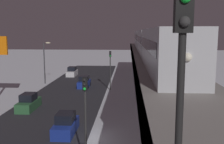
{
  "coord_description": "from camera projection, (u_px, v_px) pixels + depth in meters",
  "views": [
    {
      "loc": [
        -3.37,
        22.42,
        9.43
      ],
      "look_at": [
        -0.64,
        -21.77,
        2.77
      ],
      "focal_mm": 42.7,
      "sensor_mm": 36.0,
      "label": 1
    }
  ],
  "objects": [
    {
      "name": "sedan_white",
      "position": [
        72.0,
        72.0,
        57.93
      ],
      "size": [
        1.8,
        4.41,
        1.97
      ],
      "color": "silver",
      "rests_on": "ground_plane"
    },
    {
      "name": "rail_signal",
      "position": [
        182.0,
        51.0,
        5.41
      ],
      "size": [
        0.36,
        0.41,
        4.0
      ],
      "color": "black",
      "rests_on": "elevated_railway"
    },
    {
      "name": "sedan_blue",
      "position": [
        84.0,
        83.0,
        46.02
      ],
      "size": [
        1.91,
        4.07,
        1.97
      ],
      "rotation": [
        0.0,
        0.0,
        3.14
      ],
      "color": "navy",
      "rests_on": "ground_plane"
    },
    {
      "name": "street_lamp_far",
      "position": [
        45.0,
        58.0,
        48.41
      ],
      "size": [
        1.35,
        0.44,
        7.65
      ],
      "color": "#38383D",
      "rests_on": "ground_plane"
    },
    {
      "name": "ground_plane",
      "position": [
        90.0,
        139.0,
        23.74
      ],
      "size": [
        240.0,
        240.0,
        0.0
      ],
      "primitive_type": "plane",
      "color": "silver"
    },
    {
      "name": "subway_train",
      "position": [
        148.0,
        41.0,
        40.68
      ],
      "size": [
        2.94,
        55.47,
        3.4
      ],
      "color": "#B7BABF",
      "rests_on": "elevated_railway"
    },
    {
      "name": "traffic_light_mid",
      "position": [
        110.0,
        65.0,
        43.1
      ],
      "size": [
        0.32,
        0.44,
        6.4
      ],
      "color": "#2D2D2D",
      "rests_on": "ground_plane"
    },
    {
      "name": "sedan_blue_2",
      "position": [
        66.0,
        125.0,
        24.95
      ],
      "size": [
        1.8,
        4.22,
        1.97
      ],
      "rotation": [
        0.0,
        0.0,
        3.14
      ],
      "color": "navy",
      "rests_on": "ground_plane"
    },
    {
      "name": "sedan_green",
      "position": [
        29.0,
        103.0,
        32.74
      ],
      "size": [
        1.8,
        4.39,
        1.97
      ],
      "color": "#2D6038",
      "rests_on": "ground_plane"
    },
    {
      "name": "elevated_railway",
      "position": [
        162.0,
        80.0,
        22.55
      ],
      "size": [
        5.0,
        103.62,
        6.31
      ],
      "color": "gray",
      "rests_on": "ground_plane"
    },
    {
      "name": "avenue_asphalt",
      "position": [
        28.0,
        137.0,
        24.08
      ],
      "size": [
        11.0,
        103.62,
        0.01
      ],
      "primitive_type": "cube",
      "color": "#28282D",
      "rests_on": "ground_plane"
    },
    {
      "name": "traffic_light_near",
      "position": [
        85.0,
        109.0,
        18.23
      ],
      "size": [
        0.32,
        0.44,
        6.4
      ],
      "color": "#2D2D2D",
      "rests_on": "ground_plane"
    }
  ]
}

